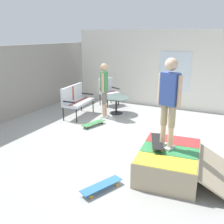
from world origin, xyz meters
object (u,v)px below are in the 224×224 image
Objects in this scene: person_watching at (104,86)px; skateboard_on_ramp at (157,141)px; patio_bench at (76,98)px; patio_table at (116,102)px; person_skater at (169,97)px; skateboard_spare at (102,186)px; skate_ramp at (170,162)px; skateboard_by_bench at (93,123)px; patio_chair_near_house at (108,89)px.

person_watching is 2.14× the size of skateboard_on_ramp.
patio_bench reaches higher than patio_table.
patio_bench is 1.05m from person_watching.
person_skater is (-3.04, -2.50, 1.10)m from patio_table.
person_watching is at bearing 27.17° from skateboard_spare.
skate_ramp is at bearing -104.31° from skateboard_on_ramp.
skateboard_on_ramp is (-1.58, -2.39, 0.50)m from skateboard_by_bench.
skate_ramp is 1.11× the size of person_skater.
skateboard_on_ramp is at bearing -142.47° from patio_table.
patio_bench is at bearing 170.50° from patio_chair_near_house.
skateboard_by_bench is (1.61, 2.57, -1.42)m from person_skater.
skate_ramp is 1.86× the size of patio_chair_near_house.
person_watching is 4.17m from skateboard_spare.
skateboard_by_bench and skateboard_spare have the same top height.
skateboard_by_bench is (-2.32, -0.72, -0.53)m from patio_chair_near_house.
patio_chair_near_house is 5.21m from person_skater.
skateboard_on_ramp is at bearing 75.69° from skate_ramp.
skateboard_by_bench is 1.01× the size of skateboard_spare.
person_watching is 1.30m from skateboard_by_bench.
person_skater is at bearing -36.13° from skateboard_spare.
patio_table is at bearing -138.31° from patio_chair_near_house.
patio_bench is 1.57× the size of skateboard_by_bench.
skateboard_spare is at bearing 151.29° from skateboard_on_ramp.
patio_bench is 1.43× the size of patio_table.
person_skater is at bearing -121.57° from patio_bench.
skateboard_spare is (-3.61, -1.85, -0.95)m from person_watching.
patio_chair_near_house reaches higher than skateboard_by_bench.
patio_chair_near_house is 4.99m from skateboard_on_ramp.
skate_ramp is 0.46m from skateboard_on_ramp.
skateboard_spare is at bearing -152.83° from person_watching.
patio_table reaches higher than skate_ramp.
patio_bench is at bearing 59.70° from skateboard_by_bench.
skateboard_by_bench is (1.66, 2.69, -0.17)m from skate_ramp.
skateboard_spare is at bearing 138.85° from skate_ramp.
person_watching is 2.17× the size of skateboard_spare.
person_skater is (-3.94, -3.30, 0.89)m from patio_chair_near_house.
person_skater reaches higher than skateboard_on_ramp.
skateboard_spare is (-3.32, -2.77, -0.53)m from patio_bench.
patio_bench is at bearing 107.83° from person_watching.
person_watching reaches higher than skateboard_on_ramp.
person_skater reaches higher than person_watching.
skate_ramp reaches higher than skateboard_by_bench.
skateboard_by_bench is at bearing -162.75° from patio_chair_near_house.
skateboard_on_ramp is (0.03, 0.19, -0.92)m from person_skater.
patio_chair_near_house is 2.49m from skateboard_by_bench.
patio_table is at bearing 39.41° from person_skater.
person_watching is at bearing 163.11° from patio_table.
person_watching reaches higher than patio_table.
patio_table reaches higher than skateboard_by_bench.
patio_bench is 1.39m from patio_table.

